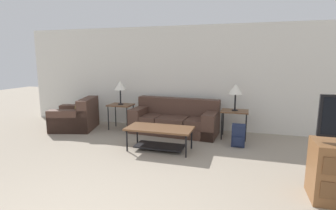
{
  "coord_description": "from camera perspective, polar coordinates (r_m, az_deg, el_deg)",
  "views": [
    {
      "loc": [
        1.55,
        -1.73,
        1.78
      ],
      "look_at": [
        -0.04,
        3.59,
        0.8
      ],
      "focal_mm": 28.0,
      "sensor_mm": 36.0,
      "label": 1
    }
  ],
  "objects": [
    {
      "name": "table_lamp_right",
      "position": [
        5.98,
        14.51,
        3.25
      ],
      "size": [
        0.31,
        0.31,
        0.59
      ],
      "color": "black",
      "rests_on": "side_table_right"
    },
    {
      "name": "wall_back",
      "position": [
        6.75,
        3.28,
        5.92
      ],
      "size": [
        9.07,
        0.06,
        2.6
      ],
      "color": "silver",
      "rests_on": "ground_plane"
    },
    {
      "name": "coffee_table",
      "position": [
        5.17,
        -1.83,
        -6.18
      ],
      "size": [
        1.3,
        0.63,
        0.46
      ],
      "color": "brown",
      "rests_on": "ground_plane"
    },
    {
      "name": "backpack",
      "position": [
        5.61,
        15.07,
        -6.48
      ],
      "size": [
        0.27,
        0.28,
        0.46
      ],
      "color": "#1E2847",
      "rests_on": "ground_plane"
    },
    {
      "name": "side_table_right",
      "position": [
        6.07,
        14.29,
        -1.8
      ],
      "size": [
        0.6,
        0.47,
        0.64
      ],
      "color": "brown",
      "rests_on": "ground_plane"
    },
    {
      "name": "table_lamp_left",
      "position": [
        6.7,
        -10.38,
        4.1
      ],
      "size": [
        0.31,
        0.31,
        0.59
      ],
      "color": "black",
      "rests_on": "side_table_left"
    },
    {
      "name": "side_table_left",
      "position": [
        6.77,
        -10.24,
        -0.43
      ],
      "size": [
        0.6,
        0.47,
        0.64
      ],
      "color": "brown",
      "rests_on": "ground_plane"
    },
    {
      "name": "couch",
      "position": [
        6.38,
        1.47,
        -3.43
      ],
      "size": [
        2.13,
        0.99,
        0.82
      ],
      "color": "#4C3328",
      "rests_on": "ground_plane"
    },
    {
      "name": "armchair",
      "position": [
        7.12,
        -19.32,
        -2.68
      ],
      "size": [
        1.22,
        1.22,
        0.8
      ],
      "color": "#4C3328",
      "rests_on": "ground_plane"
    }
  ]
}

